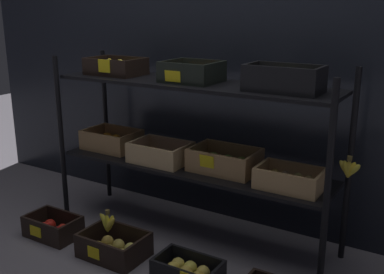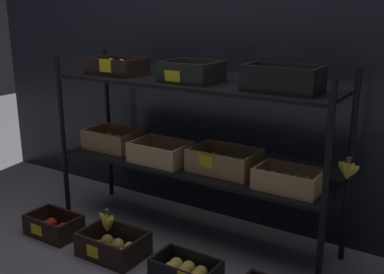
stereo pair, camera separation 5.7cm
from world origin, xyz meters
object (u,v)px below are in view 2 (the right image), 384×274
(crate_ground_apple_gold, at_px, (113,247))
(banana_bunch_loose, at_px, (107,222))
(crate_ground_center_apple_gold, at_px, (186,271))
(crate_ground_apple_red, at_px, (54,227))
(display_rack, at_px, (192,127))

(crate_ground_apple_gold, xyz_separation_m, banana_bunch_loose, (-0.03, -0.00, 0.15))
(crate_ground_center_apple_gold, xyz_separation_m, banana_bunch_loose, (-0.51, -0.02, 0.15))
(crate_ground_apple_gold, xyz_separation_m, crate_ground_center_apple_gold, (0.48, 0.02, -0.01))
(banana_bunch_loose, bearing_deg, crate_ground_center_apple_gold, 2.69)
(crate_ground_apple_red, bearing_deg, banana_bunch_loose, 1.28)
(display_rack, bearing_deg, crate_ground_apple_red, -148.12)
(crate_ground_apple_red, relative_size, crate_ground_apple_gold, 0.90)
(display_rack, relative_size, crate_ground_apple_red, 5.57)
(crate_ground_apple_red, distance_m, crate_ground_center_apple_gold, 0.95)
(display_rack, xyz_separation_m, crate_ground_apple_red, (-0.72, -0.45, -0.63))
(crate_ground_apple_gold, distance_m, crate_ground_center_apple_gold, 0.48)
(crate_ground_apple_red, bearing_deg, crate_ground_center_apple_gold, 2.04)
(crate_ground_apple_gold, bearing_deg, banana_bunch_loose, -174.16)
(display_rack, distance_m, crate_ground_apple_gold, 0.81)
(display_rack, xyz_separation_m, crate_ground_apple_gold, (-0.25, -0.43, -0.63))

